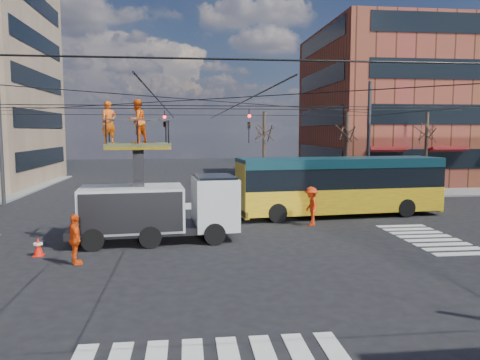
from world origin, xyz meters
name	(u,v)px	position (x,y,z in m)	size (l,w,h in m)	color
ground	(198,245)	(0.00, 0.00, 0.00)	(120.00, 120.00, 0.00)	black
sidewalk_ne	(424,182)	(21.00, 21.00, 0.06)	(18.00, 18.00, 0.12)	slate
crosswalks	(198,245)	(0.00, 0.00, 0.01)	(22.40, 22.40, 0.02)	silver
building_ne	(421,106)	(21.98, 23.98, 7.00)	(20.06, 16.06, 14.00)	brown
overhead_network	(195,140)	(-0.07, 0.40, 4.29)	(24.24, 24.24, 8.00)	#2D2D30
tree_a	(264,131)	(5.00, 13.50, 4.63)	(2.00, 2.00, 6.00)	#382B21
tree_b	(347,131)	(11.00, 13.50, 4.63)	(2.00, 2.00, 6.00)	#382B21
tree_c	(427,131)	(17.00, 13.50, 4.63)	(2.00, 2.00, 6.00)	#382B21
utility_truck	(159,194)	(-1.63, 0.89, 2.00)	(7.19, 3.18, 5.97)	black
city_bus	(339,185)	(7.91, 5.80, 1.72)	(11.44, 3.67, 3.20)	orange
traffic_cone	(38,246)	(-6.00, -1.04, 0.36)	(0.36, 0.36, 0.72)	#F91C0A
worker_ground	(75,239)	(-4.34, -2.37, 0.90)	(1.05, 0.44, 1.80)	#FF5210
flagger	(311,206)	(5.65, 3.32, 0.96)	(1.24, 0.72, 1.93)	#FF3A10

